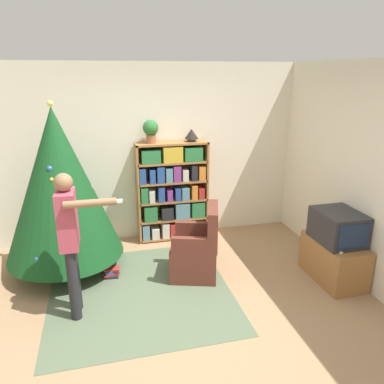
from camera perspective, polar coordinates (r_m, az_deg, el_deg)
ground_plane at (r=4.15m, az=-2.71°, el=-18.51°), size 14.00×14.00×0.00m
wall_back at (r=5.62m, az=-7.34°, el=5.82°), size 8.00×0.10×2.60m
wall_right at (r=4.58m, az=27.27°, el=1.20°), size 0.10×8.00×2.60m
area_rug at (r=4.57m, az=-7.82°, el=-14.80°), size 2.06×2.12×0.01m
bookshelf at (r=5.60m, az=-3.02°, el=0.06°), size 1.06×0.29×1.49m
tv_stand at (r=4.97m, az=20.76°, el=-9.70°), size 0.47×0.83×0.51m
television at (r=4.79m, az=21.36°, el=-4.97°), size 0.47×0.59×0.38m
game_remote at (r=4.60m, az=21.40°, el=-8.34°), size 0.04×0.12×0.02m
christmas_tree at (r=4.83m, az=-19.55°, el=1.07°), size 1.44×1.44×2.15m
armchair at (r=4.72m, az=0.81°, el=-9.06°), size 0.71×0.70×0.92m
standing_person at (r=3.94m, az=-18.09°, el=-6.21°), size 0.62×0.48×1.55m
potted_plant at (r=5.36m, az=-6.32°, el=9.41°), size 0.22×0.22×0.33m
table_lamp at (r=5.48m, az=-0.07°, el=8.77°), size 0.20×0.20×0.18m
book_pile_near_tree at (r=4.91m, az=-12.15°, el=-11.89°), size 0.23×0.17×0.11m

